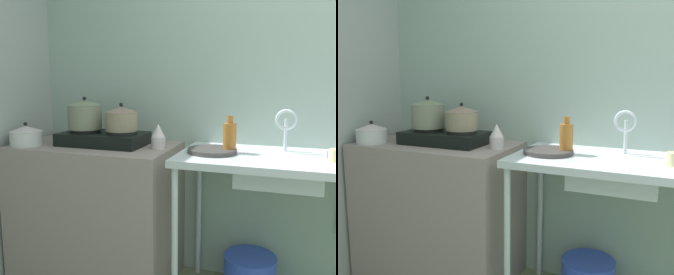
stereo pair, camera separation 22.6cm
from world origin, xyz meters
TOP-DOWN VIEW (x-y plane):
  - counter_concrete at (-1.66, 1.11)m, footprint 1.04×0.62m
  - counter_sink at (-0.40, 1.11)m, footprint 1.34×0.62m
  - stove at (-1.60, 1.11)m, footprint 0.54×0.32m
  - pot_on_left_burner at (-1.73, 1.11)m, footprint 0.22×0.22m
  - pot_on_right_burner at (-1.47, 1.11)m, footprint 0.21×0.21m
  - pot_beside_stove at (-2.06, 0.94)m, footprint 0.21×0.21m
  - percolator at (-1.22, 1.11)m, footprint 0.09×0.09m
  - sink_basin at (-0.51, 1.07)m, footprint 0.45×0.34m
  - faucet at (-0.49, 1.23)m, footprint 0.12×0.07m
  - frying_pan at (-0.88, 1.08)m, footprint 0.28×0.28m
  - cup_by_rack at (-0.23, 1.05)m, footprint 0.07×0.07m
  - bottle_by_sink at (-0.79, 1.12)m, footprint 0.08×0.08m

SIDE VIEW (x-z plane):
  - counter_concrete at x=-1.66m, z-range 0.00..0.92m
  - counter_sink at x=-0.40m, z-range 0.38..1.30m
  - sink_basin at x=-0.51m, z-range 0.77..0.92m
  - frying_pan at x=-0.88m, z-range 0.92..0.94m
  - cup_by_rack at x=-0.23m, z-range 0.92..0.99m
  - stove at x=-1.60m, z-range 0.91..1.01m
  - pot_beside_stove at x=-2.06m, z-range 0.91..1.06m
  - percolator at x=-1.22m, z-range 0.92..1.07m
  - bottle_by_sink at x=-0.79m, z-range 0.90..1.12m
  - faucet at x=-0.49m, z-range 0.96..1.22m
  - pot_on_right_burner at x=-1.47m, z-range 1.01..1.18m
  - pot_on_left_burner at x=-1.73m, z-range 1.01..1.22m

